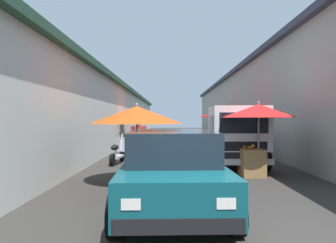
{
  "coord_description": "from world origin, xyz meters",
  "views": [
    {
      "loc": [
        -3.77,
        0.67,
        1.67
      ],
      "look_at": [
        11.04,
        0.81,
        1.56
      ],
      "focal_mm": 34.58,
      "sensor_mm": 36.0,
      "label": 1
    }
  ],
  "objects_px": {
    "fruit_stall_near_left": "(257,122)",
    "parked_scooter": "(118,152)",
    "fruit_stall_near_right": "(216,119)",
    "fruit_stall_far_left": "(138,118)",
    "vendor_in_shade": "(238,134)",
    "plastic_stool": "(206,145)",
    "delivery_truck": "(234,137)",
    "fruit_stall_far_right": "(229,117)",
    "vendor_by_crates": "(139,138)",
    "fruit_stall_mid_lane": "(137,122)",
    "hatchback_car": "(172,170)"
  },
  "relations": [
    {
      "from": "fruit_stall_near_right",
      "to": "plastic_stool",
      "type": "distance_m",
      "value": 4.74
    },
    {
      "from": "delivery_truck",
      "to": "vendor_by_crates",
      "type": "distance_m",
      "value": 3.86
    },
    {
      "from": "parked_scooter",
      "to": "plastic_stool",
      "type": "bearing_deg",
      "value": -37.94
    },
    {
      "from": "delivery_truck",
      "to": "fruit_stall_near_right",
      "type": "bearing_deg",
      "value": -4.52
    },
    {
      "from": "fruit_stall_far_right",
      "to": "delivery_truck",
      "type": "bearing_deg",
      "value": 172.27
    },
    {
      "from": "parked_scooter",
      "to": "delivery_truck",
      "type": "bearing_deg",
      "value": -103.21
    },
    {
      "from": "fruit_stall_near_left",
      "to": "plastic_stool",
      "type": "xyz_separation_m",
      "value": [
        7.51,
        0.66,
        -1.27
      ]
    },
    {
      "from": "fruit_stall_near_left",
      "to": "vendor_by_crates",
      "type": "height_order",
      "value": "fruit_stall_near_left"
    },
    {
      "from": "fruit_stall_mid_lane",
      "to": "hatchback_car",
      "type": "bearing_deg",
      "value": -160.09
    },
    {
      "from": "vendor_by_crates",
      "to": "parked_scooter",
      "type": "relative_size",
      "value": 0.96
    },
    {
      "from": "hatchback_car",
      "to": "delivery_truck",
      "type": "height_order",
      "value": "delivery_truck"
    },
    {
      "from": "hatchback_car",
      "to": "fruit_stall_far_left",
      "type": "bearing_deg",
      "value": 8.46
    },
    {
      "from": "fruit_stall_far_left",
      "to": "fruit_stall_far_right",
      "type": "xyz_separation_m",
      "value": [
        -3.75,
        -4.61,
        0.06
      ]
    },
    {
      "from": "delivery_truck",
      "to": "parked_scooter",
      "type": "relative_size",
      "value": 2.92
    },
    {
      "from": "vendor_by_crates",
      "to": "parked_scooter",
      "type": "distance_m",
      "value": 1.14
    },
    {
      "from": "fruit_stall_mid_lane",
      "to": "plastic_stool",
      "type": "xyz_separation_m",
      "value": [
        8.65,
        -2.74,
        -1.27
      ]
    },
    {
      "from": "fruit_stall_near_right",
      "to": "fruit_stall_far_right",
      "type": "distance_m",
      "value": 6.36
    },
    {
      "from": "vendor_in_shade",
      "to": "parked_scooter",
      "type": "relative_size",
      "value": 0.93
    },
    {
      "from": "fruit_stall_near_right",
      "to": "vendor_in_shade",
      "type": "bearing_deg",
      "value": -174.37
    },
    {
      "from": "delivery_truck",
      "to": "parked_scooter",
      "type": "xyz_separation_m",
      "value": [
        0.98,
        4.16,
        -0.59
      ]
    },
    {
      "from": "fruit_stall_near_left",
      "to": "plastic_stool",
      "type": "height_order",
      "value": "fruit_stall_near_left"
    },
    {
      "from": "vendor_by_crates",
      "to": "vendor_in_shade",
      "type": "height_order",
      "value": "vendor_by_crates"
    },
    {
      "from": "fruit_stall_near_left",
      "to": "delivery_truck",
      "type": "height_order",
      "value": "fruit_stall_near_left"
    },
    {
      "from": "fruit_stall_near_right",
      "to": "fruit_stall_mid_lane",
      "type": "bearing_deg",
      "value": 163.57
    },
    {
      "from": "delivery_truck",
      "to": "plastic_stool",
      "type": "distance_m",
      "value": 5.98
    },
    {
      "from": "fruit_stall_near_right",
      "to": "hatchback_car",
      "type": "bearing_deg",
      "value": 169.17
    },
    {
      "from": "fruit_stall_near_left",
      "to": "hatchback_car",
      "type": "xyz_separation_m",
      "value": [
        -3.58,
        2.52,
        -0.86
      ]
    },
    {
      "from": "fruit_stall_far_right",
      "to": "fruit_stall_mid_lane",
      "type": "relative_size",
      "value": 1.06
    },
    {
      "from": "hatchback_car",
      "to": "plastic_stool",
      "type": "bearing_deg",
      "value": -9.48
    },
    {
      "from": "fruit_stall_far_left",
      "to": "fruit_stall_mid_lane",
      "type": "bearing_deg",
      "value": -174.36
    },
    {
      "from": "fruit_stall_near_left",
      "to": "vendor_by_crates",
      "type": "bearing_deg",
      "value": 49.06
    },
    {
      "from": "fruit_stall_near_right",
      "to": "vendor_by_crates",
      "type": "distance_m",
      "value": 9.64
    },
    {
      "from": "fruit_stall_far_right",
      "to": "plastic_stool",
      "type": "height_order",
      "value": "fruit_stall_far_right"
    },
    {
      "from": "fruit_stall_near_left",
      "to": "hatchback_car",
      "type": "bearing_deg",
      "value": 144.92
    },
    {
      "from": "fruit_stall_far_right",
      "to": "vendor_in_shade",
      "type": "distance_m",
      "value": 1.95
    },
    {
      "from": "fruit_stall_near_left",
      "to": "fruit_stall_far_left",
      "type": "height_order",
      "value": "fruit_stall_far_left"
    },
    {
      "from": "fruit_stall_near_left",
      "to": "vendor_in_shade",
      "type": "bearing_deg",
      "value": -7.3
    },
    {
      "from": "fruit_stall_near_right",
      "to": "hatchback_car",
      "type": "height_order",
      "value": "fruit_stall_near_right"
    },
    {
      "from": "fruit_stall_far_left",
      "to": "hatchback_car",
      "type": "bearing_deg",
      "value": -171.54
    },
    {
      "from": "vendor_in_shade",
      "to": "vendor_by_crates",
      "type": "bearing_deg",
      "value": 129.12
    },
    {
      "from": "vendor_by_crates",
      "to": "plastic_stool",
      "type": "height_order",
      "value": "vendor_by_crates"
    },
    {
      "from": "fruit_stall_near_right",
      "to": "plastic_stool",
      "type": "xyz_separation_m",
      "value": [
        -4.42,
        1.11,
        -1.33
      ]
    },
    {
      "from": "fruit_stall_near_left",
      "to": "fruit_stall_far_left",
      "type": "xyz_separation_m",
      "value": [
        9.33,
        4.44,
        0.11
      ]
    },
    {
      "from": "fruit_stall_far_left",
      "to": "vendor_in_shade",
      "type": "height_order",
      "value": "fruit_stall_far_left"
    },
    {
      "from": "fruit_stall_near_right",
      "to": "fruit_stall_far_left",
      "type": "height_order",
      "value": "fruit_stall_far_left"
    },
    {
      "from": "fruit_stall_mid_lane",
      "to": "parked_scooter",
      "type": "xyz_separation_m",
      "value": [
        3.69,
        1.12,
        -1.15
      ]
    },
    {
      "from": "plastic_stool",
      "to": "delivery_truck",
      "type": "bearing_deg",
      "value": -177.15
    },
    {
      "from": "fruit_stall_near_left",
      "to": "parked_scooter",
      "type": "height_order",
      "value": "fruit_stall_near_left"
    },
    {
      "from": "fruit_stall_near_right",
      "to": "plastic_stool",
      "type": "relative_size",
      "value": 5.51
    },
    {
      "from": "fruit_stall_far_right",
      "to": "plastic_stool",
      "type": "xyz_separation_m",
      "value": [
        1.93,
        0.84,
        -1.44
      ]
    }
  ]
}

